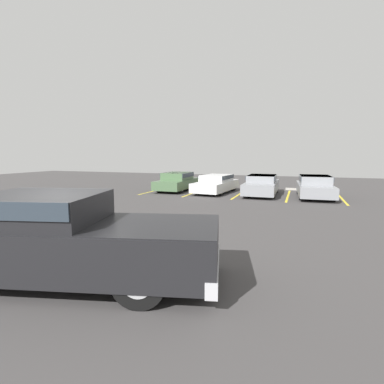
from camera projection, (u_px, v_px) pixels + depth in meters
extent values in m
plane|color=#423F3F|center=(64.00, 262.00, 6.88)|extent=(60.00, 60.00, 0.00)
cube|color=yellow|center=(158.00, 190.00, 20.74)|extent=(0.12, 5.36, 0.01)
cube|color=yellow|center=(197.00, 192.00, 19.77)|extent=(0.12, 5.36, 0.01)
cube|color=yellow|center=(240.00, 194.00, 18.80)|extent=(0.12, 5.36, 0.01)
cube|color=yellow|center=(288.00, 196.00, 17.83)|extent=(0.12, 5.36, 0.01)
cube|color=yellow|center=(341.00, 198.00, 16.86)|extent=(0.12, 5.36, 0.01)
cube|color=black|center=(58.00, 245.00, 5.79)|extent=(6.51, 3.50, 0.88)
cube|color=black|center=(40.00, 208.00, 5.73)|extent=(2.62, 2.37, 0.56)
cube|color=#2D3842|center=(40.00, 202.00, 5.72)|extent=(2.59, 2.42, 0.31)
cube|color=black|center=(156.00, 227.00, 5.55)|extent=(2.70, 2.47, 0.13)
cube|color=silver|center=(213.00, 267.00, 5.53)|extent=(0.71, 2.08, 0.28)
cylinder|color=black|center=(161.00, 248.00, 6.48)|extent=(0.95, 0.53, 0.90)
cylinder|color=#ADADB2|center=(161.00, 248.00, 6.48)|extent=(0.56, 0.45, 0.50)
cylinder|color=black|center=(140.00, 280.00, 4.81)|extent=(0.95, 0.53, 0.90)
cylinder|color=#ADADB2|center=(140.00, 280.00, 4.81)|extent=(0.56, 0.45, 0.50)
cylinder|color=black|center=(1.00, 242.00, 6.85)|extent=(0.95, 0.53, 0.90)
cylinder|color=#ADADB2|center=(1.00, 242.00, 6.85)|extent=(0.56, 0.45, 0.50)
cube|color=#4C6B47|center=(177.00, 184.00, 20.39)|extent=(1.81, 4.30, 0.57)
cube|color=#4C6B47|center=(177.00, 176.00, 20.41)|extent=(1.57, 2.24, 0.47)
cube|color=#2D3842|center=(177.00, 175.00, 20.39)|extent=(1.64, 2.20, 0.28)
cylinder|color=black|center=(181.00, 188.00, 19.00)|extent=(0.24, 0.67, 0.67)
cylinder|color=#ADADB2|center=(181.00, 188.00, 19.00)|extent=(0.25, 0.37, 0.37)
cylinder|color=black|center=(159.00, 187.00, 19.49)|extent=(0.24, 0.67, 0.67)
cylinder|color=#ADADB2|center=(159.00, 187.00, 19.49)|extent=(0.25, 0.37, 0.37)
cylinder|color=black|center=(193.00, 184.00, 21.32)|extent=(0.24, 0.67, 0.67)
cylinder|color=#ADADB2|center=(193.00, 184.00, 21.32)|extent=(0.25, 0.37, 0.37)
cylinder|color=black|center=(174.00, 184.00, 21.81)|extent=(0.24, 0.67, 0.67)
cylinder|color=#ADADB2|center=(174.00, 184.00, 21.81)|extent=(0.25, 0.37, 0.37)
cube|color=silver|center=(216.00, 186.00, 19.25)|extent=(2.15, 4.59, 0.56)
cube|color=silver|center=(217.00, 178.00, 19.27)|extent=(1.74, 2.44, 0.41)
cube|color=#2D3842|center=(217.00, 177.00, 19.26)|extent=(1.80, 2.41, 0.25)
cylinder|color=black|center=(220.00, 191.00, 17.80)|extent=(0.29, 0.64, 0.62)
cylinder|color=#ADADB2|center=(220.00, 191.00, 17.80)|extent=(0.27, 0.36, 0.34)
cylinder|color=black|center=(197.00, 189.00, 18.42)|extent=(0.29, 0.64, 0.62)
cylinder|color=#ADADB2|center=(197.00, 189.00, 18.42)|extent=(0.27, 0.36, 0.34)
cylinder|color=black|center=(233.00, 186.00, 20.11)|extent=(0.29, 0.64, 0.62)
cylinder|color=#ADADB2|center=(233.00, 186.00, 20.11)|extent=(0.27, 0.36, 0.34)
cylinder|color=black|center=(213.00, 185.00, 20.74)|extent=(0.29, 0.64, 0.62)
cylinder|color=#ADADB2|center=(213.00, 185.00, 20.74)|extent=(0.27, 0.36, 0.34)
cube|color=gray|center=(262.00, 187.00, 18.29)|extent=(1.86, 4.75, 0.62)
cube|color=gray|center=(262.00, 178.00, 18.31)|extent=(1.61, 2.48, 0.41)
cube|color=#2D3842|center=(262.00, 177.00, 18.30)|extent=(1.68, 2.43, 0.25)
cylinder|color=black|center=(273.00, 193.00, 16.77)|extent=(0.24, 0.62, 0.62)
cylinder|color=#ADADB2|center=(273.00, 193.00, 16.77)|extent=(0.25, 0.34, 0.34)
cylinder|color=black|center=(245.00, 192.00, 17.27)|extent=(0.24, 0.62, 0.62)
cylinder|color=#ADADB2|center=(245.00, 192.00, 17.27)|extent=(0.25, 0.34, 0.34)
cylinder|color=black|center=(276.00, 188.00, 19.34)|extent=(0.24, 0.62, 0.62)
cylinder|color=#ADADB2|center=(276.00, 188.00, 19.34)|extent=(0.25, 0.34, 0.34)
cylinder|color=black|center=(252.00, 187.00, 19.84)|extent=(0.24, 0.62, 0.62)
cylinder|color=#ADADB2|center=(252.00, 187.00, 19.84)|extent=(0.25, 0.34, 0.34)
cube|color=gray|center=(315.00, 189.00, 17.15)|extent=(2.07, 4.64, 0.58)
cube|color=gray|center=(315.00, 180.00, 17.17)|extent=(1.73, 2.45, 0.48)
cube|color=#2D3842|center=(315.00, 178.00, 17.16)|extent=(1.80, 2.40, 0.29)
cylinder|color=black|center=(333.00, 195.00, 15.69)|extent=(0.26, 0.68, 0.67)
cylinder|color=#ADADB2|center=(333.00, 195.00, 15.69)|extent=(0.25, 0.38, 0.37)
cylinder|color=black|center=(301.00, 194.00, 16.14)|extent=(0.26, 0.68, 0.67)
cylinder|color=#ADADB2|center=(301.00, 194.00, 16.14)|extent=(0.25, 0.38, 0.37)
cylinder|color=black|center=(326.00, 189.00, 18.19)|extent=(0.26, 0.68, 0.67)
cylinder|color=#ADADB2|center=(326.00, 189.00, 18.19)|extent=(0.25, 0.38, 0.37)
cylinder|color=black|center=(299.00, 189.00, 18.64)|extent=(0.26, 0.68, 0.67)
cylinder|color=#ADADB2|center=(299.00, 189.00, 18.64)|extent=(0.25, 0.38, 0.37)
cube|color=#B7B2A8|center=(301.00, 189.00, 20.46)|extent=(1.99, 0.20, 0.14)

